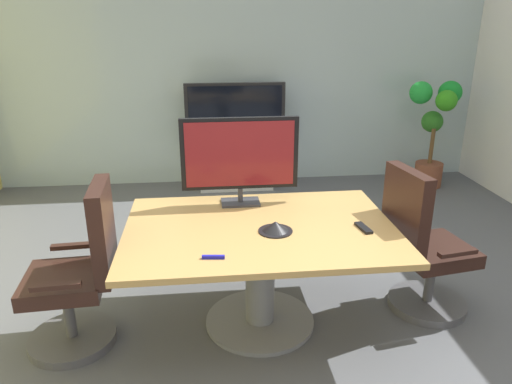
% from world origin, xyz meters
% --- Properties ---
extents(ground_plane, '(7.71, 7.71, 0.00)m').
position_xyz_m(ground_plane, '(0.00, 0.00, 0.00)').
color(ground_plane, '#515459').
extents(wall_back_glass_partition, '(6.18, 0.10, 2.64)m').
position_xyz_m(wall_back_glass_partition, '(0.00, 3.36, 1.32)').
color(wall_back_glass_partition, '#9EB2B7').
rests_on(wall_back_glass_partition, ground).
extents(conference_table, '(1.76, 1.22, 0.74)m').
position_xyz_m(conference_table, '(-0.13, 0.12, 0.55)').
color(conference_table, '#B2894C').
rests_on(conference_table, ground).
extents(office_chair_left, '(0.61, 0.59, 1.09)m').
position_xyz_m(office_chair_left, '(-1.29, 0.04, 0.46)').
color(office_chair_left, '#4C4C51').
rests_on(office_chair_left, ground).
extents(office_chair_right, '(0.63, 0.61, 1.09)m').
position_xyz_m(office_chair_right, '(1.03, 0.16, 0.46)').
color(office_chair_right, '#4C4C51').
rests_on(office_chair_right, ground).
extents(tv_monitor, '(0.84, 0.18, 0.64)m').
position_xyz_m(tv_monitor, '(-0.23, 0.56, 1.10)').
color(tv_monitor, '#333338').
rests_on(tv_monitor, conference_table).
extents(wall_display_unit, '(1.20, 0.36, 1.31)m').
position_xyz_m(wall_display_unit, '(-0.09, 3.00, 0.44)').
color(wall_display_unit, '#B7BABC').
rests_on(wall_display_unit, ground).
extents(potted_plant, '(0.61, 0.56, 1.32)m').
position_xyz_m(potted_plant, '(2.34, 2.79, 0.78)').
color(potted_plant, brown).
rests_on(potted_plant, ground).
extents(conference_phone, '(0.22, 0.22, 0.07)m').
position_xyz_m(conference_phone, '(-0.04, 0.03, 0.77)').
color(conference_phone, black).
rests_on(conference_phone, conference_table).
extents(remote_control, '(0.08, 0.18, 0.02)m').
position_xyz_m(remote_control, '(0.53, 0.01, 0.75)').
color(remote_control, black).
rests_on(remote_control, conference_table).
extents(whiteboard_marker, '(0.13, 0.03, 0.02)m').
position_xyz_m(whiteboard_marker, '(-0.45, -0.29, 0.75)').
color(whiteboard_marker, '#1919A5').
rests_on(whiteboard_marker, conference_table).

